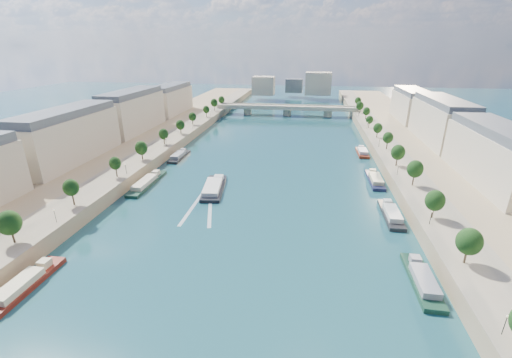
% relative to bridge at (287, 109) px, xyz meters
% --- Properties ---
extents(ground, '(700.00, 700.00, 0.00)m').
position_rel_bridge_xyz_m(ground, '(0.00, -127.37, -5.08)').
color(ground, '#0E353D').
rests_on(ground, ground).
extents(quay_left, '(44.00, 520.00, 5.00)m').
position_rel_bridge_xyz_m(quay_left, '(-72.00, -127.37, -2.58)').
color(quay_left, '#9E8460').
rests_on(quay_left, ground).
extents(quay_right, '(44.00, 520.00, 5.00)m').
position_rel_bridge_xyz_m(quay_right, '(72.00, -127.37, -2.58)').
color(quay_right, '#9E8460').
rests_on(quay_right, ground).
extents(pave_left, '(14.00, 520.00, 0.10)m').
position_rel_bridge_xyz_m(pave_left, '(-57.00, -127.37, -0.03)').
color(pave_left, gray).
rests_on(pave_left, quay_left).
extents(pave_right, '(14.00, 520.00, 0.10)m').
position_rel_bridge_xyz_m(pave_right, '(57.00, -127.37, -0.03)').
color(pave_right, gray).
rests_on(pave_right, quay_right).
extents(trees_left, '(4.80, 268.80, 8.26)m').
position_rel_bridge_xyz_m(trees_left, '(-55.00, -125.37, 5.39)').
color(trees_left, '#382B1E').
rests_on(trees_left, ground).
extents(trees_right, '(4.80, 268.80, 8.26)m').
position_rel_bridge_xyz_m(trees_right, '(55.00, -117.37, 5.39)').
color(trees_right, '#382B1E').
rests_on(trees_right, ground).
extents(lamps_left, '(0.36, 200.36, 4.28)m').
position_rel_bridge_xyz_m(lamps_left, '(-52.50, -137.37, 2.70)').
color(lamps_left, black).
rests_on(lamps_left, ground).
extents(lamps_right, '(0.36, 200.36, 4.28)m').
position_rel_bridge_xyz_m(lamps_right, '(52.50, -122.37, 2.70)').
color(lamps_right, black).
rests_on(lamps_right, ground).
extents(buildings_left, '(16.00, 226.00, 23.20)m').
position_rel_bridge_xyz_m(buildings_left, '(-85.00, -115.37, 11.37)').
color(buildings_left, '#BDAD91').
rests_on(buildings_left, ground).
extents(buildings_right, '(16.00, 226.00, 23.20)m').
position_rel_bridge_xyz_m(buildings_right, '(85.00, -115.37, 11.37)').
color(buildings_right, '#BDAD91').
rests_on(buildings_right, ground).
extents(skyline, '(79.00, 42.00, 22.00)m').
position_rel_bridge_xyz_m(skyline, '(3.19, 92.16, 9.57)').
color(skyline, '#BDAD91').
rests_on(skyline, ground).
extents(bridge, '(112.00, 12.00, 8.15)m').
position_rel_bridge_xyz_m(bridge, '(0.00, 0.00, 0.00)').
color(bridge, '#C1B79E').
rests_on(bridge, ground).
extents(tour_barge, '(10.50, 25.96, 3.60)m').
position_rel_bridge_xyz_m(tour_barge, '(-17.76, -156.02, -4.18)').
color(tour_barge, black).
rests_on(tour_barge, ground).
extents(wake, '(11.01, 26.01, 0.04)m').
position_rel_bridge_xyz_m(wake, '(-17.76, -172.69, -5.06)').
color(wake, silver).
rests_on(wake, ground).
extents(moored_barges_left, '(5.00, 150.08, 3.60)m').
position_rel_bridge_xyz_m(moored_barges_left, '(-45.50, -184.79, -4.24)').
color(moored_barges_left, '#1C1E3F').
rests_on(moored_barges_left, ground).
extents(moored_barges_right, '(5.00, 164.72, 3.60)m').
position_rel_bridge_xyz_m(moored_barges_right, '(45.50, -175.68, -4.24)').
color(moored_barges_right, black).
rests_on(moored_barges_right, ground).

